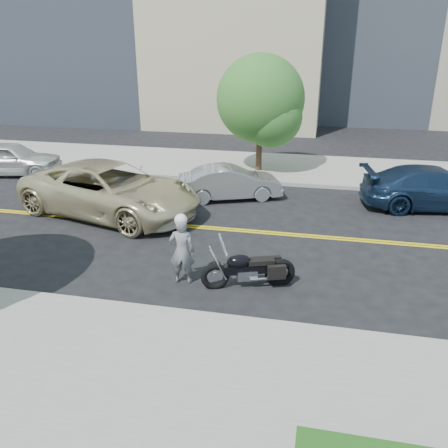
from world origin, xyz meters
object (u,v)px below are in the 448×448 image
parked_car_white (10,158)px  parked_car_blue (435,188)px  motorcycle (249,261)px  parked_car_silver (230,183)px  suv (110,190)px  motorcyclist (182,249)px

parked_car_white → parked_car_blue: (17.20, -0.68, 0.01)m
motorcycle → parked_car_white: (-11.76, 7.63, 0.05)m
parked_car_white → parked_car_silver: 10.07m
parked_car_silver → parked_car_blue: parked_car_blue is taller
parked_car_silver → motorcycle: bearing=173.2°
suv → parked_car_silver: bearing=-40.3°
motorcyclist → parked_car_white: size_ratio=0.43×
motorcycle → suv: size_ratio=0.35×
suv → parked_car_blue: size_ratio=1.25×
motorcyclist → motorcycle: size_ratio=0.81×
parked_car_blue → motorcyclist: bearing=125.6°
motorcycle → parked_car_white: 14.02m
parked_car_white → parked_car_silver: (10.00, -1.20, -0.10)m
motorcyclist → motorcycle: (1.63, 0.14, -0.22)m
suv → parked_car_blue: suv is taller
motorcycle → parked_car_white: parked_car_white is taller
suv → parked_car_blue: bearing=-59.2°
motorcyclist → parked_car_white: (-10.13, 7.77, -0.18)m
motorcyclist → parked_car_white: bearing=-43.0°
parked_car_silver → parked_car_blue: size_ratio=0.75×
suv → motorcycle: bearing=-111.1°
motorcycle → suv: suv is taller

